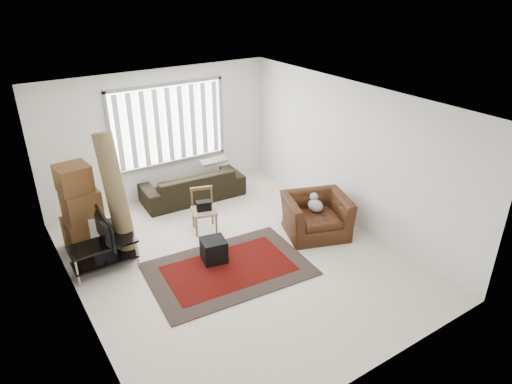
% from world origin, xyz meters
% --- Properties ---
extents(room, '(6.00, 6.02, 2.71)m').
position_xyz_m(room, '(0.03, 0.51, 1.76)').
color(room, beige).
rests_on(room, ground).
extents(persian_rug, '(2.69, 1.91, 0.02)m').
position_xyz_m(persian_rug, '(-0.27, -0.23, 0.01)').
color(persian_rug, black).
rests_on(persian_rug, ground).
extents(tv_stand, '(1.05, 0.47, 0.52)m').
position_xyz_m(tv_stand, '(-1.95, 0.85, 0.38)').
color(tv_stand, black).
rests_on(tv_stand, ground).
extents(tv, '(0.11, 0.85, 0.49)m').
position_xyz_m(tv, '(-1.95, 0.85, 0.77)').
color(tv, black).
rests_on(tv, tv_stand).
extents(subwoofer, '(0.46, 0.46, 0.39)m').
position_xyz_m(subwoofer, '(-0.35, 0.12, 0.22)').
color(subwoofer, black).
rests_on(subwoofer, persian_rug).
extents(moving_boxes, '(0.68, 0.63, 1.54)m').
position_xyz_m(moving_boxes, '(-2.01, 1.77, 0.72)').
color(moving_boxes, brown).
rests_on(moving_boxes, ground).
extents(white_flatpack, '(0.56, 0.34, 0.67)m').
position_xyz_m(white_flatpack, '(-1.75, 1.32, 0.34)').
color(white_flatpack, silver).
rests_on(white_flatpack, ground).
extents(rolled_rug, '(0.39, 0.81, 2.15)m').
position_xyz_m(rolled_rug, '(-1.53, 1.22, 1.08)').
color(rolled_rug, brown).
rests_on(rolled_rug, ground).
extents(sofa, '(2.20, 1.06, 0.83)m').
position_xyz_m(sofa, '(0.42, 2.45, 0.41)').
color(sofa, black).
rests_on(sofa, ground).
extents(side_chair, '(0.55, 0.55, 0.82)m').
position_xyz_m(side_chair, '(0.00, 1.13, 0.45)').
color(side_chair, '#887559').
rests_on(side_chair, ground).
extents(armchair, '(1.41, 1.32, 0.85)m').
position_xyz_m(armchair, '(1.67, -0.11, 0.43)').
color(armchair, '#371A0B').
rests_on(armchair, ground).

